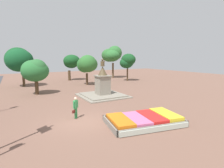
# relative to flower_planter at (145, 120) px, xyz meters

# --- Properties ---
(ground_plane) EXTENTS (95.05, 95.05, 0.00)m
(ground_plane) POSITION_rel_flower_planter_xyz_m (-3.75, 2.63, -0.28)
(ground_plane) COLOR brown
(flower_planter) EXTENTS (5.77, 4.12, 0.63)m
(flower_planter) POSITION_rel_flower_planter_xyz_m (0.00, 0.00, 0.00)
(flower_planter) COLOR #38281C
(flower_planter) RESTS_ON ground_plane
(statue_monument) EXTENTS (5.32, 5.32, 4.57)m
(statue_monument) POSITION_rel_flower_planter_xyz_m (1.47, 9.53, 0.70)
(statue_monument) COLOR gray
(statue_monument) RESTS_ON ground_plane
(pedestrian_with_handbag) EXTENTS (0.61, 0.53, 1.69)m
(pedestrian_with_handbag) POSITION_rel_flower_planter_xyz_m (-3.93, 3.54, 0.68)
(pedestrian_with_handbag) COLOR #338C4C
(pedestrian_with_handbag) RESTS_ON ground_plane
(park_tree_far_left) EXTENTS (3.09, 3.05, 5.49)m
(park_tree_far_left) POSITION_rel_flower_planter_xyz_m (12.33, 19.88, 3.74)
(park_tree_far_left) COLOR #4C3823
(park_tree_far_left) RESTS_ON ground_plane
(park_tree_behind_statue) EXTENTS (3.43, 3.31, 5.32)m
(park_tree_behind_statue) POSITION_rel_flower_planter_xyz_m (2.94, 26.81, 3.59)
(park_tree_behind_statue) COLOR #4C3823
(park_tree_behind_statue) RESTS_ON ground_plane
(park_tree_far_right) EXTENTS (4.18, 4.44, 6.33)m
(park_tree_far_right) POSITION_rel_flower_planter_xyz_m (-6.91, 22.56, 4.05)
(park_tree_far_right) COLOR #4C3823
(park_tree_far_right) RESTS_ON ground_plane
(park_tree_street_side) EXTENTS (3.45, 3.86, 5.15)m
(park_tree_street_side) POSITION_rel_flower_planter_xyz_m (3.28, 18.99, 3.30)
(park_tree_street_side) COLOR #4C3823
(park_tree_street_side) RESTS_ON ground_plane
(park_tree_mid_canopy) EXTENTS (3.36, 3.24, 4.52)m
(park_tree_mid_canopy) POSITION_rel_flower_planter_xyz_m (-5.46, 14.89, 2.83)
(park_tree_mid_canopy) COLOR #4C3823
(park_tree_mid_canopy) RESTS_ON ground_plane
(park_tree_distant) EXTENTS (4.69, 4.30, 7.43)m
(park_tree_distant) POSITION_rel_flower_planter_xyz_m (12.39, 26.28, 5.09)
(park_tree_distant) COLOR brown
(park_tree_distant) RESTS_ON ground_plane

